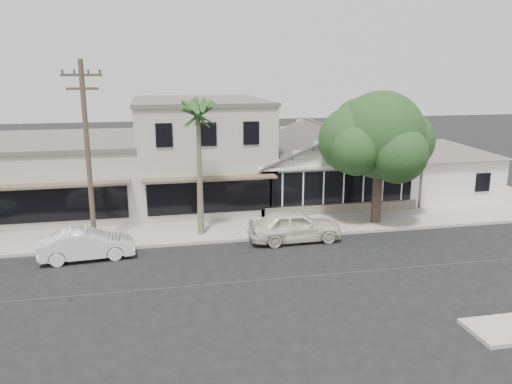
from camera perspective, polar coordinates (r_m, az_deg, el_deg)
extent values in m
plane|color=black|center=(21.53, 5.52, -9.59)|extent=(140.00, 140.00, 0.00)
cube|color=#9E9991|center=(27.02, -15.44, -4.96)|extent=(90.00, 3.50, 0.15)
cube|color=white|center=(33.95, 7.43, 1.70)|extent=(10.00, 8.00, 3.00)
cube|color=black|center=(30.19, 9.95, 0.59)|extent=(8.80, 0.10, 2.00)
cube|color=#60564C|center=(30.54, 9.84, -1.97)|extent=(9.60, 0.18, 0.70)
cube|color=white|center=(36.59, 20.19, 1.83)|extent=(6.00, 6.00, 3.00)
cube|color=beige|center=(32.91, -6.38, 4.45)|extent=(8.00, 10.00, 6.50)
cube|color=beige|center=(33.51, -21.83, 1.71)|extent=(10.00, 10.00, 4.20)
cylinder|color=brown|center=(24.56, -18.63, 3.63)|extent=(0.24, 0.24, 9.00)
cube|color=brown|center=(24.24, -19.32, 12.51)|extent=(1.80, 0.12, 0.12)
cube|color=brown|center=(24.25, -19.21, 11.09)|extent=(1.40, 0.12, 0.12)
imported|color=silver|center=(25.51, 4.47, -3.87)|extent=(4.76, 2.00, 1.61)
imported|color=white|center=(24.38, -18.76, -5.69)|extent=(4.36, 1.88, 1.40)
cylinder|color=#4A372D|center=(28.83, 13.63, -0.77)|extent=(0.55, 0.55, 2.96)
sphere|color=#1A3D19|center=(28.18, 14.04, 6.34)|extent=(4.80, 4.80, 4.80)
sphere|color=#1A3D19|center=(29.47, 16.45, 5.59)|extent=(3.51, 3.51, 3.51)
sphere|color=#1A3D19|center=(27.94, 10.93, 5.87)|extent=(3.69, 3.69, 3.69)
sphere|color=#1A3D19|center=(27.23, 15.90, 4.22)|extent=(3.14, 3.14, 3.14)
sphere|color=#1A3D19|center=(29.25, 11.83, 7.26)|extent=(3.33, 3.33, 3.33)
sphere|color=#1A3D19|center=(29.75, 14.98, 7.91)|extent=(2.96, 2.96, 2.96)
sphere|color=#1A3D19|center=(26.91, 11.43, 4.76)|extent=(2.77, 2.77, 2.77)
cone|color=#726651|center=(25.69, -6.45, 1.52)|extent=(0.36, 0.36, 6.22)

